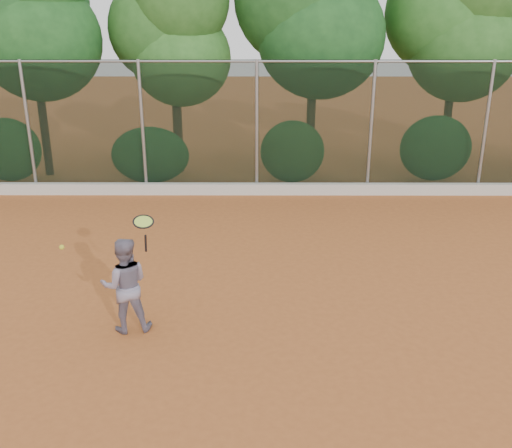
{
  "coord_description": "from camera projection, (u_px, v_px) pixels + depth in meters",
  "views": [
    {
      "loc": [
        0.03,
        -7.91,
        4.47
      ],
      "look_at": [
        0.0,
        1.0,
        1.25
      ],
      "focal_mm": 40.0,
      "sensor_mm": 36.0,
      "label": 1
    }
  ],
  "objects": [
    {
      "name": "ground",
      "position": [
        256.0,
        320.0,
        8.96
      ],
      "size": [
        80.0,
        80.0,
        0.0
      ],
      "primitive_type": "plane",
      "color": "#AE5B29",
      "rests_on": "ground"
    },
    {
      "name": "concrete_curb",
      "position": [
        257.0,
        189.0,
        15.32
      ],
      "size": [
        24.0,
        0.2,
        0.3
      ],
      "primitive_type": "cube",
      "color": "beige",
      "rests_on": "ground"
    },
    {
      "name": "tennis_player",
      "position": [
        125.0,
        285.0,
        8.46
      ],
      "size": [
        0.81,
        0.69,
        1.48
      ],
      "primitive_type": "imported",
      "rotation": [
        0.0,
        0.0,
        3.33
      ],
      "color": "slate",
      "rests_on": "ground"
    },
    {
      "name": "chainlink_fence",
      "position": [
        257.0,
        124.0,
        14.91
      ],
      "size": [
        24.09,
        0.09,
        3.5
      ],
      "color": "black",
      "rests_on": "ground"
    },
    {
      "name": "foliage_backdrop",
      "position": [
        237.0,
        21.0,
        15.91
      ],
      "size": [
        23.7,
        3.63,
        7.55
      ],
      "color": "#432F1A",
      "rests_on": "ground"
    },
    {
      "name": "tennis_racket",
      "position": [
        144.0,
        224.0,
        7.96
      ],
      "size": [
        0.37,
        0.36,
        0.56
      ],
      "color": "black",
      "rests_on": "ground"
    },
    {
      "name": "tennis_ball_in_flight",
      "position": [
        62.0,
        247.0,
        8.22
      ],
      "size": [
        0.07,
        0.07,
        0.07
      ],
      "color": "gold",
      "rests_on": "ground"
    }
  ]
}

